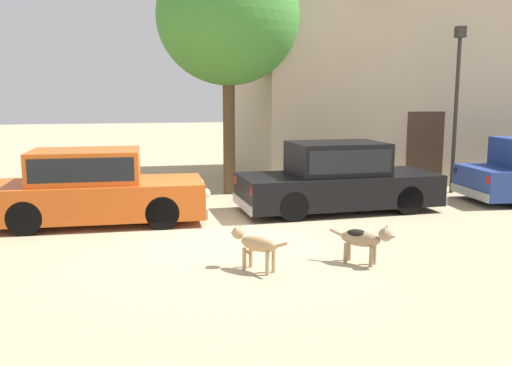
{
  "coord_description": "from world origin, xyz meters",
  "views": [
    {
      "loc": [
        -1.45,
        -9.88,
        2.58
      ],
      "look_at": [
        0.67,
        0.2,
        0.9
      ],
      "focal_mm": 38.49,
      "sensor_mm": 36.0,
      "label": 1
    }
  ],
  "objects_px": {
    "stray_dog_tan": "(255,243)",
    "acacia_tree_left": "(228,17)",
    "stray_dog_spotted": "(365,238)",
    "stray_cat": "(260,244)",
    "parked_sedan_nearest": "(94,187)",
    "street_lamp": "(457,89)",
    "parked_sedan_second": "(338,177)"
  },
  "relations": [
    {
      "from": "stray_dog_spotted",
      "to": "stray_cat",
      "type": "bearing_deg",
      "value": -178.31
    },
    {
      "from": "stray_dog_spotted",
      "to": "parked_sedan_second",
      "type": "bearing_deg",
      "value": 118.12
    },
    {
      "from": "parked_sedan_nearest",
      "to": "stray_cat",
      "type": "xyz_separation_m",
      "value": [
        2.86,
        -2.46,
        -0.67
      ]
    },
    {
      "from": "stray_dog_tan",
      "to": "stray_cat",
      "type": "bearing_deg",
      "value": -57.83
    },
    {
      "from": "stray_dog_tan",
      "to": "street_lamp",
      "type": "height_order",
      "value": "street_lamp"
    },
    {
      "from": "stray_dog_spotted",
      "to": "stray_dog_tan",
      "type": "bearing_deg",
      "value": -139.87
    },
    {
      "from": "stray_dog_tan",
      "to": "acacia_tree_left",
      "type": "bearing_deg",
      "value": -47.88
    },
    {
      "from": "stray_cat",
      "to": "street_lamp",
      "type": "relative_size",
      "value": 0.12
    },
    {
      "from": "parked_sedan_second",
      "to": "stray_cat",
      "type": "height_order",
      "value": "parked_sedan_second"
    },
    {
      "from": "parked_sedan_second",
      "to": "stray_cat",
      "type": "distance_m",
      "value": 3.58
    },
    {
      "from": "stray_cat",
      "to": "acacia_tree_left",
      "type": "relative_size",
      "value": 0.08
    },
    {
      "from": "parked_sedan_second",
      "to": "street_lamp",
      "type": "distance_m",
      "value": 4.48
    },
    {
      "from": "stray_dog_tan",
      "to": "street_lamp",
      "type": "distance_m",
      "value": 8.59
    },
    {
      "from": "stray_cat",
      "to": "street_lamp",
      "type": "xyz_separation_m",
      "value": [
        6.09,
        4.13,
        2.62
      ]
    },
    {
      "from": "parked_sedan_nearest",
      "to": "acacia_tree_left",
      "type": "distance_m",
      "value": 5.63
    },
    {
      "from": "stray_dog_tan",
      "to": "parked_sedan_second",
      "type": "bearing_deg",
      "value": -77.5
    },
    {
      "from": "stray_cat",
      "to": "stray_dog_tan",
      "type": "bearing_deg",
      "value": -151.35
    },
    {
      "from": "acacia_tree_left",
      "to": "street_lamp",
      "type": "bearing_deg",
      "value": -10.84
    },
    {
      "from": "stray_dog_spotted",
      "to": "parked_sedan_nearest",
      "type": "bearing_deg",
      "value": -178.36
    },
    {
      "from": "parked_sedan_second",
      "to": "stray_dog_tan",
      "type": "relative_size",
      "value": 5.53
    },
    {
      "from": "street_lamp",
      "to": "acacia_tree_left",
      "type": "bearing_deg",
      "value": 169.16
    },
    {
      "from": "stray_cat",
      "to": "street_lamp",
      "type": "height_order",
      "value": "street_lamp"
    },
    {
      "from": "parked_sedan_nearest",
      "to": "street_lamp",
      "type": "distance_m",
      "value": 9.31
    },
    {
      "from": "stray_dog_tan",
      "to": "acacia_tree_left",
      "type": "distance_m",
      "value": 7.57
    },
    {
      "from": "stray_dog_spotted",
      "to": "acacia_tree_left",
      "type": "height_order",
      "value": "acacia_tree_left"
    },
    {
      "from": "parked_sedan_nearest",
      "to": "stray_dog_tan",
      "type": "relative_size",
      "value": 5.24
    },
    {
      "from": "parked_sedan_second",
      "to": "stray_dog_spotted",
      "type": "height_order",
      "value": "parked_sedan_second"
    },
    {
      "from": "parked_sedan_nearest",
      "to": "stray_dog_spotted",
      "type": "bearing_deg",
      "value": -39.68
    },
    {
      "from": "parked_sedan_nearest",
      "to": "parked_sedan_second",
      "type": "xyz_separation_m",
      "value": [
        5.2,
        0.16,
        0.01
      ]
    },
    {
      "from": "acacia_tree_left",
      "to": "stray_dog_spotted",
      "type": "bearing_deg",
      "value": -80.72
    },
    {
      "from": "stray_dog_tan",
      "to": "parked_sedan_nearest",
      "type": "bearing_deg",
      "value": -6.69
    },
    {
      "from": "street_lamp",
      "to": "parked_sedan_nearest",
      "type": "bearing_deg",
      "value": -169.41
    }
  ]
}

